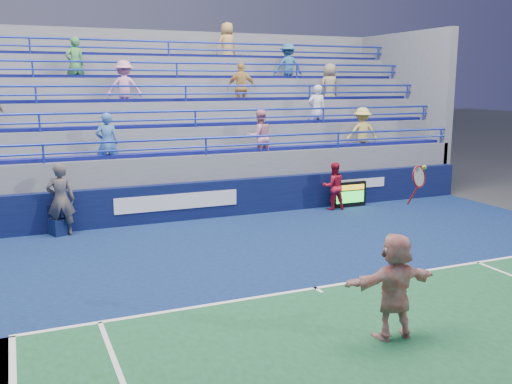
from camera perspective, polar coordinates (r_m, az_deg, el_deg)
name	(u,v)px	position (r m, az deg, el deg)	size (l,w,h in m)	color
ground	(316,289)	(11.31, 5.98, -9.64)	(120.00, 120.00, 0.00)	#333538
sponsor_wall	(209,200)	(16.91, -4.71, -0.75)	(18.00, 0.32, 1.10)	#0A1037
bleacher_stand	(175,152)	(20.33, -8.14, 3.97)	(18.00, 5.60, 6.13)	slate
serve_speed_board	(349,195)	(18.54, 9.30, -0.26)	(1.19, 0.15, 0.82)	black
judge_chair	(60,225)	(15.89, -19.05, -3.16)	(0.59, 0.61, 0.81)	#0C163B
tennis_player	(395,286)	(9.21, 13.72, -9.10)	(1.60, 0.58, 2.73)	silver
line_judge	(61,200)	(15.63, -18.94, -0.75)	(0.70, 0.46, 1.92)	#131835
ball_girl	(334,186)	(18.05, 7.76, 0.58)	(0.73, 0.57, 1.51)	#AF142B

